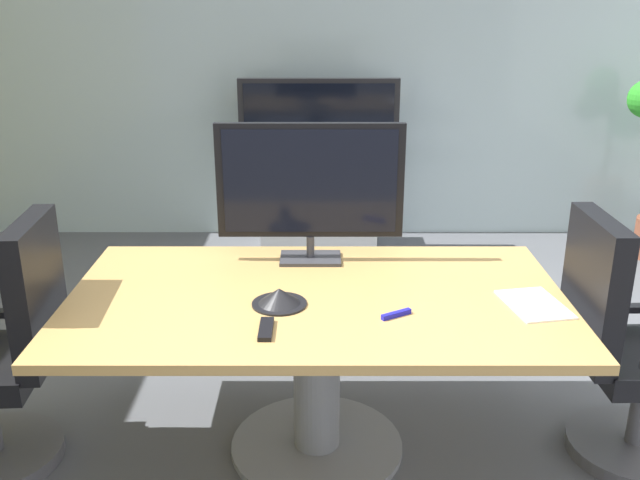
# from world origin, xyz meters

# --- Properties ---
(ground_plane) EXTENTS (7.30, 7.30, 0.00)m
(ground_plane) POSITION_xyz_m (0.00, 0.00, 0.00)
(ground_plane) COLOR #515459
(wall_back_glass_partition) EXTENTS (6.12, 0.10, 2.67)m
(wall_back_glass_partition) POSITION_xyz_m (0.00, 3.15, 1.33)
(wall_back_glass_partition) COLOR #9EB2B7
(wall_back_glass_partition) RESTS_ON ground
(conference_table) EXTENTS (2.04, 1.15, 0.75)m
(conference_table) POSITION_xyz_m (-0.14, 0.16, 0.56)
(conference_table) COLOR #B2894C
(conference_table) RESTS_ON ground
(office_chair_left) EXTENTS (0.61, 0.59, 1.09)m
(office_chair_left) POSITION_xyz_m (-1.43, 0.08, 0.46)
(office_chair_left) COLOR #4C4C51
(office_chair_left) RESTS_ON ground
(office_chair_right) EXTENTS (0.60, 0.57, 1.09)m
(office_chair_right) POSITION_xyz_m (1.15, 0.12, 0.46)
(office_chair_right) COLOR #4C4C51
(office_chair_right) RESTS_ON ground
(tv_monitor) EXTENTS (0.84, 0.18, 0.64)m
(tv_monitor) POSITION_xyz_m (-0.17, 0.56, 1.11)
(tv_monitor) COLOR #333338
(tv_monitor) RESTS_ON conference_table
(wall_display_unit) EXTENTS (1.20, 0.36, 1.31)m
(wall_display_unit) POSITION_xyz_m (-0.13, 2.79, 0.44)
(wall_display_unit) COLOR #B7BABC
(wall_display_unit) RESTS_ON ground
(conference_phone) EXTENTS (0.22, 0.22, 0.07)m
(conference_phone) POSITION_xyz_m (-0.29, 0.06, 0.78)
(conference_phone) COLOR black
(conference_phone) RESTS_ON conference_table
(remote_control) EXTENTS (0.05, 0.17, 0.02)m
(remote_control) POSITION_xyz_m (-0.32, -0.17, 0.76)
(remote_control) COLOR black
(remote_control) RESTS_ON conference_table
(whiteboard_marker) EXTENTS (0.12, 0.08, 0.02)m
(whiteboard_marker) POSITION_xyz_m (0.17, -0.04, 0.76)
(whiteboard_marker) COLOR #1919A5
(whiteboard_marker) RESTS_ON conference_table
(paper_notepad) EXTENTS (0.26, 0.33, 0.01)m
(paper_notepad) POSITION_xyz_m (0.73, 0.06, 0.75)
(paper_notepad) COLOR white
(paper_notepad) RESTS_ON conference_table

